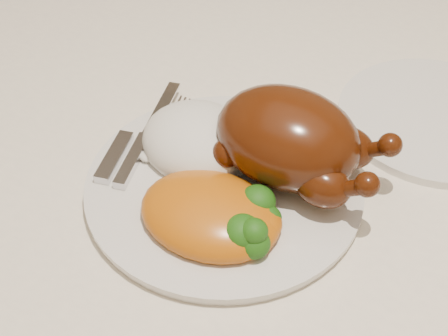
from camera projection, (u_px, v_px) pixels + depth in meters
The scene contains 8 objects.
dining_table at pixel (293, 179), 0.78m from camera, with size 1.60×0.90×0.76m.
tablecloth at pixel (298, 135), 0.73m from camera, with size 1.73×1.03×0.18m.
dinner_plate at pixel (224, 186), 0.62m from camera, with size 0.27×0.27×0.01m, color silver.
side_plate at pixel (435, 118), 0.70m from camera, with size 0.22×0.22×0.01m, color silver.
roast_chicken at pixel (291, 139), 0.60m from camera, with size 0.18×0.11×0.09m.
rice_mound at pixel (198, 141), 0.64m from camera, with size 0.14×0.13×0.06m.
mac_and_cheese at pixel (221, 216), 0.57m from camera, with size 0.14×0.11×0.05m.
cutlery at pixel (137, 144), 0.65m from camera, with size 0.06×0.18×0.01m.
Camera 1 is at (0.19, -0.52, 1.22)m, focal length 50.00 mm.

